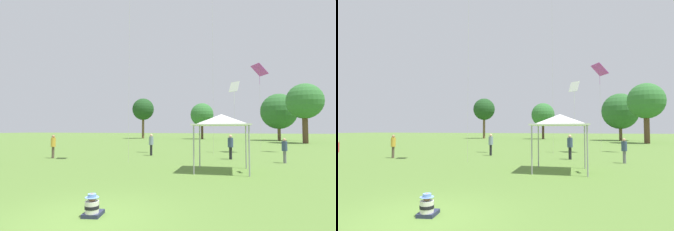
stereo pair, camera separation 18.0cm
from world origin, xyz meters
TOP-DOWN VIEW (x-y plane):
  - ground_plane at (0.00, 0.00)m, footprint 300.00×300.00m
  - seated_toddler at (-0.02, 0.23)m, footprint 0.53×0.61m
  - person_standing_1 at (2.46, 14.34)m, footprint 0.43×0.43m
  - person_standing_2 at (-4.19, 15.29)m, footprint 0.53×0.53m
  - person_standing_3 at (-10.64, 11.06)m, footprint 0.40×0.40m
  - person_standing_4 at (6.01, 13.15)m, footprint 0.39×0.39m
  - canopy_tent at (2.40, 8.53)m, footprint 3.11×3.11m
  - kite_3 at (2.50, 19.75)m, footprint 1.06×0.93m
  - kite_7 at (4.82, 20.51)m, footprint 1.64×1.75m
  - distant_tree_0 at (9.55, 51.38)m, footprint 7.15×7.15m
  - distant_tree_1 at (-6.69, 55.01)m, footprint 5.39×5.39m
  - distant_tree_2 at (-21.53, 54.94)m, footprint 5.41×5.41m
  - distant_tree_3 at (12.40, 41.06)m, footprint 5.71×5.71m

SIDE VIEW (x-z plane):
  - ground_plane at x=0.00m, z-range 0.00..0.00m
  - seated_toddler at x=-0.02m, z-range -0.06..0.53m
  - person_standing_4 at x=6.01m, z-range 0.15..1.78m
  - person_standing_3 at x=-10.64m, z-range 0.18..1.97m
  - person_standing_1 at x=2.46m, z-range 0.17..1.99m
  - person_standing_2 at x=-4.19m, z-range 0.18..2.01m
  - canopy_tent at x=2.40m, z-range 1.19..4.20m
  - distant_tree_1 at x=-6.69m, z-range 1.46..9.83m
  - distant_tree_0 at x=9.55m, z-range 1.14..10.60m
  - kite_3 at x=2.50m, z-range 2.76..9.51m
  - distant_tree_3 at x=12.40m, z-range 1.89..11.55m
  - distant_tree_2 at x=-21.53m, z-range 2.24..12.24m
  - kite_7 at x=4.82m, z-range 3.61..11.99m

